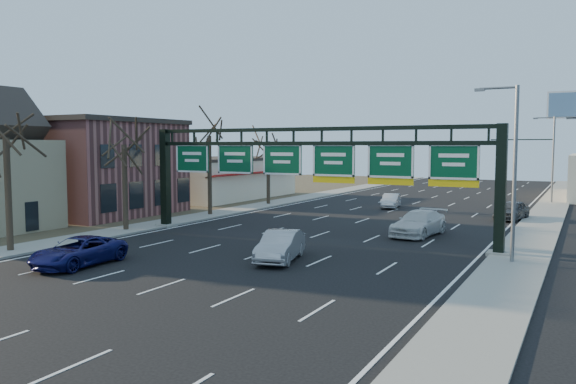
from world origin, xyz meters
The scene contains 20 objects.
ground centered at (0.00, 0.00, 0.00)m, with size 160.00×160.00×0.00m, color black.
sidewalk_left centered at (-12.80, 20.00, 0.06)m, with size 3.00×120.00×0.12m, color gray.
sidewalk_right centered at (12.80, 20.00, 0.06)m, with size 3.00×120.00×0.12m, color gray.
dirt_strip_left centered at (-25.00, 20.00, 0.03)m, with size 21.00×120.00×0.06m, color #473D2B.
lane_markings centered at (0.00, 20.00, 0.01)m, with size 21.60×120.00×0.01m, color white.
sign_gantry centered at (0.16, 8.00, 4.63)m, with size 24.60×1.20×7.20m.
brick_block centered at (-21.50, 11.00, 4.16)m, with size 10.40×12.40×8.30m.
cream_strip centered at (-21.48, 29.00, 2.36)m, with size 10.90×18.40×4.70m.
tree_near centered at (-12.80, -4.00, 7.48)m, with size 3.60×3.60×8.86m.
tree_gantry centered at (-12.80, 5.00, 7.11)m, with size 3.60×3.60×8.48m.
tree_mid centered at (-12.80, 15.00, 7.85)m, with size 3.60×3.60×9.24m.
tree_far centered at (-12.80, 25.00, 7.48)m, with size 3.60×3.60×8.86m.
streetlight_near centered at (12.47, 6.00, 5.08)m, with size 2.15×0.22×9.00m.
streetlight_far centered at (12.47, 40.00, 5.08)m, with size 2.15×0.22×9.00m.
traffic_signal_mast centered at (5.69, 55.00, 5.50)m, with size 10.16×0.54×7.00m.
car_blue_suv centered at (-6.51, -4.72, 0.72)m, with size 2.37×5.15×1.43m, color #131455.
car_silver_sedan centered at (1.83, 1.13, 0.78)m, with size 1.65×4.75×1.56m, color #A3A3A7.
car_white_wagon centered at (5.97, 12.78, 0.83)m, with size 2.31×5.69×1.65m, color silver.
car_grey_far centered at (10.50, 24.17, 0.78)m, with size 1.85×4.60×1.57m, color #404246.
car_silver_distant centered at (-0.85, 28.03, 0.68)m, with size 1.44×4.14×1.36m, color silver.
Camera 1 is at (15.85, -24.19, 5.99)m, focal length 35.00 mm.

